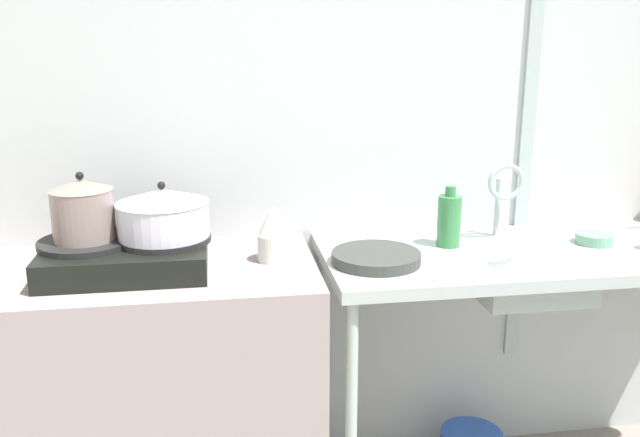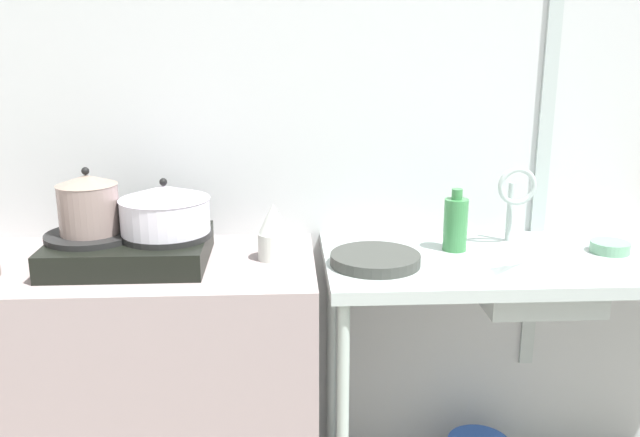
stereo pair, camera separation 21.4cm
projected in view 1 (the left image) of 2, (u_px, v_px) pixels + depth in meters
The scene contains 13 objects.
wall_back at pixel (474, 127), 2.51m from camera, with size 4.60×0.10×2.57m, color #B5B9B9.
wall_metal_strip at pixel (531, 92), 2.45m from camera, with size 0.05×0.01×2.06m, color #A1ADAB.
counter_concrete at pixel (134, 403), 2.21m from camera, with size 1.19×0.59×0.92m, color gray.
counter_sink at pixel (557, 267), 2.32m from camera, with size 1.61×0.59×0.92m.
stove at pixel (127, 254), 2.08m from camera, with size 0.52×0.39×0.10m.
pot_on_left_burner at pixel (83, 210), 2.02m from camera, with size 0.19×0.19×0.21m.
pot_on_right_burner at pixel (163, 213), 2.06m from camera, with size 0.28×0.28×0.17m.
percolator at pixel (273, 234), 2.15m from camera, with size 0.10×0.10×0.18m.
sink_basin at pixel (526, 272), 2.29m from camera, with size 0.36×0.33×0.15m, color #A1ADAB.
faucet at pixel (504, 187), 2.36m from camera, with size 0.13×0.08×0.27m.
frying_pan at pixel (376, 257), 2.14m from camera, with size 0.28×0.28×0.04m, color #353733.
small_bowl_on_drainboard at pixel (594, 238), 2.34m from camera, with size 0.13×0.13×0.04m, color gray.
bottle_by_sink at pixel (449, 220), 2.30m from camera, with size 0.08×0.08×0.21m.
Camera 1 is at (-0.95, -0.48, 1.61)m, focal length 38.12 mm.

